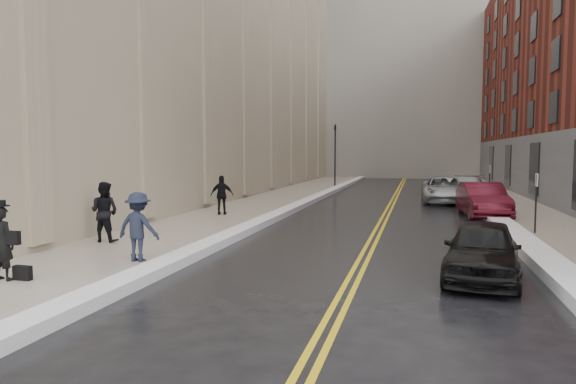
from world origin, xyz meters
The scene contains 19 objects.
ground centered at (0.00, 0.00, 0.00)m, with size 160.00×160.00×0.00m, color black.
sidewalk_left centered at (-4.50, 16.00, 0.07)m, with size 4.00×64.00×0.15m, color gray.
sidewalk_right centered at (9.00, 16.00, 0.07)m, with size 3.00×64.00×0.15m, color gray.
lane_stripe_a centered at (2.38, 16.00, 0.00)m, with size 0.12×64.00×0.01m, color gold.
lane_stripe_b centered at (2.62, 16.00, 0.00)m, with size 0.12×64.00×0.01m, color gold.
snow_ridge_left centered at (-2.20, 16.00, 0.13)m, with size 0.70×60.80×0.26m, color white.
snow_ridge_right centered at (7.15, 16.00, 0.15)m, with size 0.85×60.80×0.30m, color white.
tower_far_right centered at (14.00, 66.00, 22.00)m, with size 22.00×18.00×44.00m, color slate.
traffic_signal centered at (-2.60, 30.00, 3.08)m, with size 0.18×0.15×5.20m.
parking_sign_near centered at (7.90, 8.00, 1.36)m, with size 0.06×0.35×2.23m.
parking_sign_far centered at (7.90, 20.00, 1.36)m, with size 0.06×0.35×2.23m.
car_black centered at (5.40, 1.29, 0.69)m, with size 1.62×4.03×1.37m, color black.
car_maroon centered at (6.80, 13.46, 0.79)m, with size 1.67×4.80×1.58m, color #4B0D19.
car_silver_near centered at (6.77, 20.77, 0.77)m, with size 2.17×5.33×1.55m, color #9A9EA1.
car_silver_far centered at (5.46, 20.10, 0.76)m, with size 2.54×5.50×1.53m, color #A5A8AD.
pedestrian_main centered at (-4.86, -2.03, 0.97)m, with size 0.60×0.39×1.63m, color black.
pedestrian_a centered at (-5.59, 2.82, 1.09)m, with size 0.92×0.71×1.88m, color black.
pedestrian_b centered at (-3.04, 0.49, 1.04)m, with size 1.15×0.66×1.78m, color #191F2E.
pedestrian_c centered at (-4.63, 10.35, 1.03)m, with size 1.03×0.43×1.76m, color black.
Camera 1 is at (3.91, -11.23, 2.95)m, focal length 32.00 mm.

